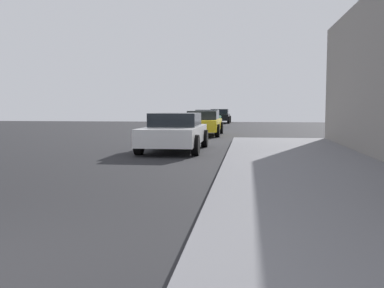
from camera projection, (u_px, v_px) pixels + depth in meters
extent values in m
cube|color=white|center=(175.00, 135.00, 14.87)|extent=(1.76, 4.48, 0.55)
cube|color=black|center=(176.00, 120.00, 15.05)|extent=(1.55, 2.01, 0.45)
cylinder|color=black|center=(195.00, 145.00, 13.36)|extent=(0.22, 0.64, 0.64)
cylinder|color=black|center=(139.00, 145.00, 13.58)|extent=(0.22, 0.64, 0.64)
cylinder|color=black|center=(205.00, 138.00, 16.20)|extent=(0.22, 0.64, 0.64)
cylinder|color=black|center=(158.00, 138.00, 16.41)|extent=(0.22, 0.64, 0.64)
cube|color=yellow|center=(203.00, 125.00, 22.94)|extent=(1.70, 4.56, 0.55)
cube|color=black|center=(204.00, 115.00, 23.12)|extent=(1.50, 2.05, 0.45)
cylinder|color=black|center=(217.00, 131.00, 21.41)|extent=(0.22, 0.64, 0.64)
cylinder|color=black|center=(183.00, 130.00, 21.62)|extent=(0.22, 0.64, 0.64)
cylinder|color=black|center=(221.00, 128.00, 24.29)|extent=(0.22, 0.64, 0.64)
cylinder|color=black|center=(190.00, 128.00, 24.50)|extent=(0.22, 0.64, 0.64)
cube|color=#196638|center=(207.00, 120.00, 31.25)|extent=(1.72, 4.59, 0.55)
cube|color=black|center=(208.00, 113.00, 31.44)|extent=(1.51, 2.06, 0.45)
cylinder|color=black|center=(218.00, 124.00, 29.71)|extent=(0.22, 0.64, 0.64)
cylinder|color=black|center=(193.00, 124.00, 29.93)|extent=(0.22, 0.64, 0.64)
cylinder|color=black|center=(221.00, 122.00, 32.62)|extent=(0.22, 0.64, 0.64)
cylinder|color=black|center=(198.00, 122.00, 32.83)|extent=(0.22, 0.64, 0.64)
cube|color=black|center=(220.00, 117.00, 39.94)|extent=(1.73, 4.38, 0.55)
cube|color=black|center=(220.00, 112.00, 40.11)|extent=(1.52, 1.97, 0.45)
cylinder|color=black|center=(229.00, 120.00, 38.46)|extent=(0.22, 0.64, 0.64)
cylinder|color=black|center=(209.00, 120.00, 38.68)|extent=(0.22, 0.64, 0.64)
cylinder|color=black|center=(230.00, 119.00, 41.23)|extent=(0.22, 0.64, 0.64)
cylinder|color=black|center=(211.00, 119.00, 41.45)|extent=(0.22, 0.64, 0.64)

